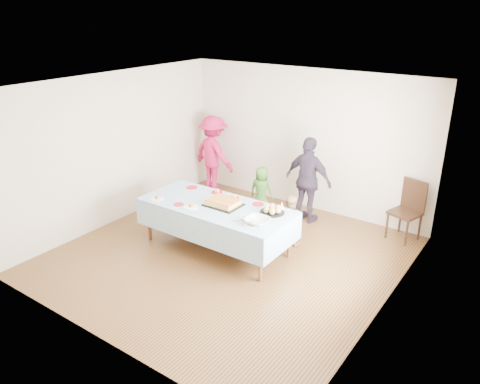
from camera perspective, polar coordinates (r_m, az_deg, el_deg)
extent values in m
plane|color=#472614|center=(7.59, -1.48, -7.74)|extent=(5.00, 5.00, 0.00)
cube|color=beige|center=(9.05, 7.95, 6.31)|extent=(5.00, 0.04, 2.70)
cube|color=beige|center=(5.40, -17.70, -5.67)|extent=(5.00, 0.04, 2.70)
cube|color=beige|center=(8.68, -15.02, 5.08)|extent=(0.04, 5.00, 2.70)
cube|color=beige|center=(5.98, 18.05, -2.94)|extent=(0.04, 5.00, 2.70)
cube|color=white|center=(6.68, -1.71, 12.83)|extent=(5.00, 5.00, 0.04)
cube|color=#472B16|center=(6.11, 18.54, -0.94)|extent=(0.03, 1.75, 1.35)
cylinder|color=#51321C|center=(8.05, -11.05, -3.42)|extent=(0.06, 0.06, 0.73)
cylinder|color=#51321C|center=(6.76, 2.50, -8.17)|extent=(0.06, 0.06, 0.73)
cylinder|color=#51321C|center=(8.59, -7.07, -1.49)|extent=(0.06, 0.06, 0.73)
cylinder|color=#51321C|center=(7.40, 6.04, -5.47)|extent=(0.06, 0.06, 0.73)
cube|color=#51321C|center=(7.48, -2.93, -1.80)|extent=(2.40, 1.00, 0.04)
cube|color=white|center=(7.47, -2.94, -1.63)|extent=(2.50, 1.10, 0.01)
cube|color=black|center=(7.44, -2.06, -1.58)|extent=(0.56, 0.43, 0.02)
cube|color=#E2B556|center=(7.43, -2.06, -1.27)|extent=(0.48, 0.36, 0.07)
cube|color=#9C5724|center=(7.41, -2.07, -0.98)|extent=(0.48, 0.36, 0.01)
cylinder|color=black|center=(7.19, 3.95, -2.48)|extent=(0.38, 0.38, 0.02)
sphere|color=tan|center=(7.12, 4.66, -2.25)|extent=(0.09, 0.09, 0.09)
sphere|color=tan|center=(7.21, 4.67, -1.92)|extent=(0.09, 0.09, 0.09)
sphere|color=tan|center=(7.26, 3.98, -1.74)|extent=(0.09, 0.09, 0.09)
sphere|color=tan|center=(7.22, 3.28, -1.87)|extent=(0.09, 0.09, 0.09)
sphere|color=tan|center=(7.12, 3.25, -2.20)|extent=(0.09, 0.09, 0.09)
sphere|color=tan|center=(7.07, 3.94, -2.39)|extent=(0.09, 0.09, 0.09)
sphere|color=tan|center=(7.17, 3.96, -2.06)|extent=(0.09, 0.09, 0.09)
imported|color=silver|center=(6.82, 2.11, -3.56)|extent=(0.35, 0.35, 0.09)
cone|color=white|center=(7.27, 5.11, -1.68)|extent=(0.09, 0.09, 0.15)
cylinder|color=#B40D20|center=(8.19, -5.89, 0.56)|extent=(0.19, 0.19, 0.01)
cylinder|color=#B40D20|center=(7.95, -2.82, -0.03)|extent=(0.19, 0.19, 0.01)
cylinder|color=#B40D20|center=(7.71, -0.76, -0.73)|extent=(0.17, 0.17, 0.01)
cylinder|color=#B40D20|center=(7.48, 2.23, -1.47)|extent=(0.19, 0.19, 0.01)
cylinder|color=#B40D20|center=(7.53, -7.47, -1.50)|extent=(0.16, 0.16, 0.01)
cylinder|color=white|center=(7.79, -10.06, -0.83)|extent=(0.21, 0.21, 0.01)
cylinder|color=white|center=(7.41, -6.01, -1.84)|extent=(0.24, 0.24, 0.01)
cylinder|color=white|center=(6.77, 1.33, -4.07)|extent=(0.20, 0.20, 0.01)
cylinder|color=black|center=(8.42, 17.47, -3.93)|extent=(0.04, 0.04, 0.46)
cylinder|color=black|center=(8.24, 19.63, -4.80)|extent=(0.04, 0.04, 0.46)
cylinder|color=black|center=(8.71, 18.93, -3.22)|extent=(0.04, 0.04, 0.46)
cylinder|color=black|center=(8.54, 21.04, -4.04)|extent=(0.04, 0.04, 0.46)
cube|color=black|center=(8.37, 19.48, -2.45)|extent=(0.56, 0.56, 0.05)
cube|color=black|center=(8.43, 20.48, -0.30)|extent=(0.44, 0.17, 0.53)
imported|color=red|center=(9.00, 2.45, -0.15)|extent=(0.32, 0.28, 0.75)
imported|color=#356521|center=(8.88, 2.62, 0.18)|extent=(0.50, 0.37, 0.93)
imported|color=tan|center=(7.80, 6.07, -3.40)|extent=(0.47, 0.40, 0.87)
imported|color=#B4164B|center=(9.94, -3.24, 4.67)|extent=(1.14, 0.78, 1.62)
imported|color=#302635|center=(8.53, 8.33, 1.42)|extent=(0.97, 0.49, 1.60)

